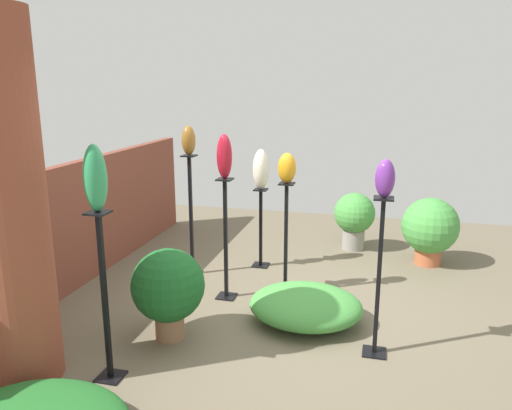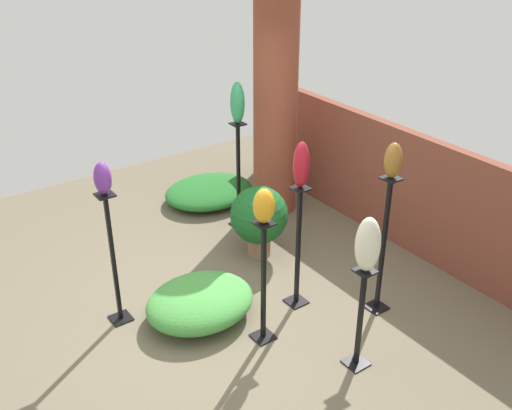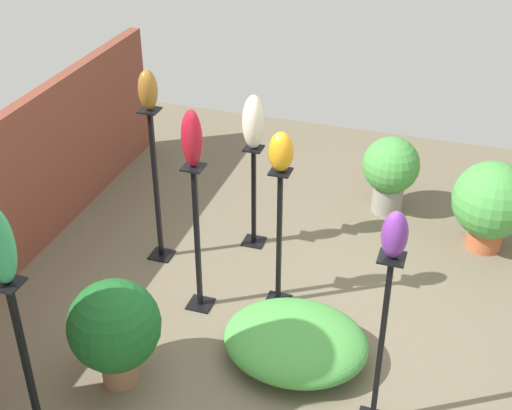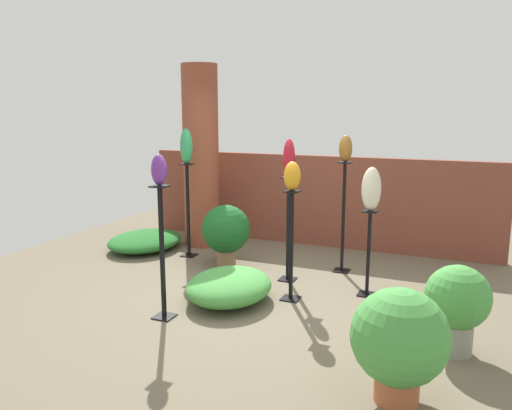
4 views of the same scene
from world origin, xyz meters
The scene contains 16 objects.
ground_plane centered at (0.00, 0.00, 0.00)m, with size 8.00×8.00×0.00m, color #6B604C.
pedestal_amber centered at (0.45, 0.04, 0.57)m, with size 0.20×0.20×1.25m.
pedestal_ruby centered at (0.20, 0.64, 0.60)m, with size 0.20×0.20×1.31m.
pedestal_bronze centered at (0.75, 1.25, 0.68)m, with size 0.20×0.20×1.46m.
pedestal_ivory centered at (1.22, 0.51, 0.45)m, with size 0.20×0.20×1.00m.
pedestal_violet centered at (-0.60, -0.95, 0.64)m, with size 0.20×0.20×1.38m.
pedestal_jade centered at (-1.49, 1.07, 0.63)m, with size 0.20×0.20×1.36m.
art_vase_amber centered at (0.45, 0.04, 1.41)m, with size 0.18×0.19×0.32m, color orange.
art_vase_ruby centered at (0.20, 0.64, 1.54)m, with size 0.15×0.16×0.46m, color maroon.
art_vase_bronze centered at (0.75, 1.25, 1.63)m, with size 0.17×0.16×0.34m, color brown.
art_vase_ivory centered at (1.22, 0.51, 1.25)m, with size 0.22×0.20×0.49m, color beige.
art_vase_violet centered at (-0.60, -0.95, 1.54)m, with size 0.16×0.16×0.31m, color #6B2D8C.
potted_plant_walkway_edge centered at (2.19, -0.59, 0.47)m, with size 0.56×0.56×0.80m.
potted_plant_front_left centered at (1.82, -1.56, 0.49)m, with size 0.71×0.71×0.87m.
potted_plant_back_center centered at (-0.78, 0.87, 0.49)m, with size 0.66×0.66×0.85m.
foliage_bed_west centered at (-0.17, -0.28, 0.17)m, with size 0.93×1.10×0.35m, color #479942.
Camera 3 is at (-4.09, -1.25, 3.81)m, focal length 50.00 mm.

